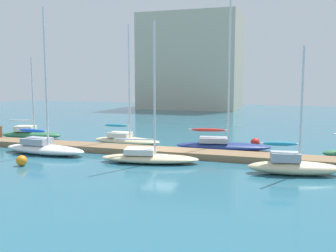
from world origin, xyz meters
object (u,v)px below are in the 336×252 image
Objects in this scene: sailboat_3 at (149,156)px; mooring_buoy_red at (255,142)px; sailboat_2 at (126,139)px; sailboat_5 at (293,165)px; sailboat_4 at (222,143)px; mooring_buoy_orange at (22,161)px; sailboat_1 at (44,147)px; harbor_building_distant at (191,62)px; sailboat_0 at (31,134)px.

sailboat_3 reaches higher than mooring_buoy_red.
sailboat_2 reaches higher than sailboat_5.
sailboat_4 is 18.00× the size of mooring_buoy_orange.
sailboat_4 is (12.88, 6.10, -0.03)m from sailboat_1.
mooring_buoy_red is 44.54m from harbor_building_distant.
sailboat_5 is at bearing 1.22° from sailboat_1.
sailboat_1 is 1.06× the size of sailboat_2.
sailboat_3 is at bearing 24.53° from mooring_buoy_orange.
harbor_building_distant reaches higher than sailboat_1.
sailboat_1 is (5.87, -6.02, 0.05)m from sailboat_0.
sailboat_5 is at bearing -59.03° from sailboat_4.
sailboat_5 is (9.59, -0.28, 0.12)m from sailboat_3.
sailboat_4 is at bearing -10.67° from sailboat_0.
sailboat_1 is 14.14× the size of mooring_buoy_red.
mooring_buoy_orange is at bearing -148.64° from sailboat_4.
sailboat_2 is 8.67m from sailboat_4.
sailboat_2 reaches higher than mooring_buoy_red.
sailboat_5 reaches higher than mooring_buoy_orange.
sailboat_2 is 7.99m from sailboat_3.
sailboat_2 is at bearing -168.53° from mooring_buoy_red.
sailboat_3 is at bearing -52.85° from sailboat_2.
sailboat_2 is at bearing 145.15° from sailboat_5.
sailboat_0 reaches higher than mooring_buoy_orange.
sailboat_2 is (4.21, 6.11, -0.06)m from sailboat_1.
harbor_building_distant reaches higher than sailboat_4.
harbor_building_distant is at bearing 94.43° from sailboat_1.
mooring_buoy_orange is at bearing -71.16° from sailboat_1.
mooring_buoy_orange is 0.91× the size of mooring_buoy_red.
sailboat_1 reaches higher than sailboat_3.
sailboat_4 is 1.66× the size of sailboat_5.
sailboat_3 is at bearing -130.56° from sailboat_4.
mooring_buoy_orange is (-7.82, -3.57, -0.10)m from sailboat_3.
sailboat_3 is 12.34× the size of mooring_buoy_red.
sailboat_0 is at bearing -173.67° from mooring_buoy_red.
sailboat_3 reaches higher than sailboat_0.
sailboat_0 is 1.01× the size of sailboat_5.
mooring_buoy_red is (21.24, 2.36, -0.13)m from sailboat_0.
sailboat_1 reaches higher than sailboat_2.
mooring_buoy_orange is at bearing -166.20° from sailboat_3.
sailboat_1 is 49.58m from harbor_building_distant.
sailboat_3 is 13.55× the size of mooring_buoy_orange.
harbor_building_distant reaches higher than sailboat_3.
sailboat_1 is at bearing -123.59° from sailboat_2.
sailboat_4 is 0.69× the size of harbor_building_distant.
sailboat_2 is at bearing 58.60° from sailboat_1.
sailboat_3 reaches higher than sailboat_5.
mooring_buoy_orange is (1.10, -3.91, -0.21)m from sailboat_1.
sailboat_1 reaches higher than mooring_buoy_orange.
sailboat_4 reaches higher than sailboat_3.
sailboat_5 is (18.51, -0.62, 0.01)m from sailboat_1.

